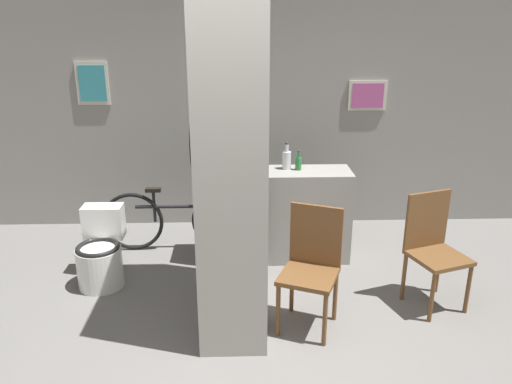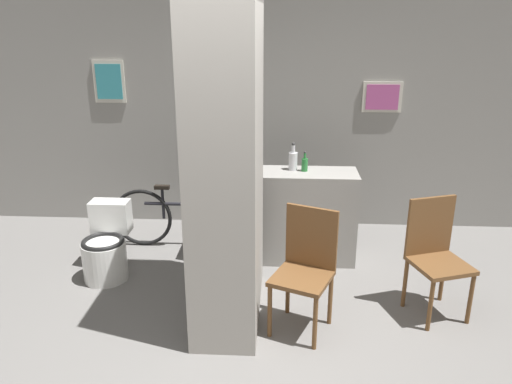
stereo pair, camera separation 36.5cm
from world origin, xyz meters
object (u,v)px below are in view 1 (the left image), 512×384
Objects in this scene: bottle_tall at (287,159)px; chair_by_doorway at (433,245)px; chair_near_pillar at (312,263)px; bicycle at (178,220)px; toilet at (101,254)px.

chair_by_doorway is at bearing -39.87° from bottle_tall.
bottle_tall is (-0.10, 1.28, 0.50)m from chair_near_pillar.
chair_by_doorway is 0.62× the size of bicycle.
chair_near_pillar is at bearing -48.87° from bicycle.
bottle_tall is at bearing 17.34° from toilet.
bicycle is (-1.24, 1.42, -0.21)m from chair_near_pillar.
chair_by_doorway is (2.97, -0.43, 0.25)m from toilet.
chair_by_doorway is 3.51× the size of bottle_tall.
toilet is 0.44× the size of bicycle.
chair_near_pillar is at bearing 175.84° from chair_by_doorway.
toilet is at bearing -178.44° from chair_near_pillar.
bottle_tall is (1.14, -0.14, 0.71)m from bicycle.
toilet is 0.71× the size of chair_by_doorway.
toilet is at bearing -162.66° from bottle_tall.
chair_near_pillar is at bearing -85.73° from bottle_tall.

